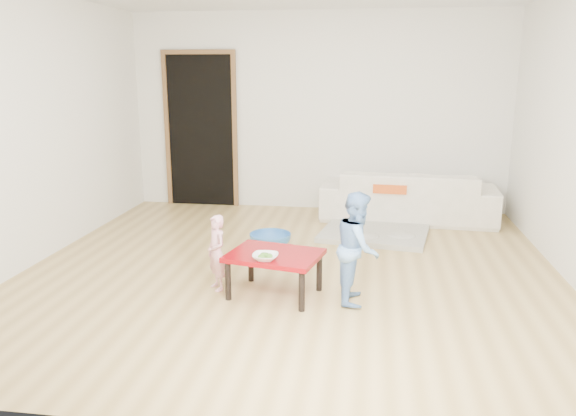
% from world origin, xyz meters
% --- Properties ---
extents(floor, '(5.00, 5.00, 0.01)m').
position_xyz_m(floor, '(0.00, 0.00, 0.00)').
color(floor, '#A68547').
rests_on(floor, ground).
extents(back_wall, '(5.00, 0.02, 2.60)m').
position_xyz_m(back_wall, '(0.00, 2.50, 1.30)').
color(back_wall, white).
rests_on(back_wall, floor).
extents(left_wall, '(0.02, 5.00, 2.60)m').
position_xyz_m(left_wall, '(-2.50, 0.00, 1.30)').
color(left_wall, white).
rests_on(left_wall, floor).
extents(doorway, '(1.02, 0.08, 2.11)m').
position_xyz_m(doorway, '(-1.60, 2.48, 1.02)').
color(doorway, brown).
rests_on(doorway, back_wall).
extents(sofa, '(2.20, 0.98, 0.63)m').
position_xyz_m(sofa, '(1.20, 2.05, 0.31)').
color(sofa, white).
rests_on(sofa, floor).
extents(cushion, '(0.42, 0.38, 0.11)m').
position_xyz_m(cushion, '(0.97, 1.79, 0.47)').
color(cushion, '#E05518').
rests_on(cushion, sofa).
extents(red_table, '(0.84, 0.70, 0.37)m').
position_xyz_m(red_table, '(-0.05, -0.64, 0.19)').
color(red_table, maroon).
rests_on(red_table, floor).
extents(bowl, '(0.21, 0.21, 0.05)m').
position_xyz_m(bowl, '(-0.09, -0.82, 0.40)').
color(bowl, white).
rests_on(bowl, red_table).
extents(broccoli, '(0.12, 0.12, 0.06)m').
position_xyz_m(broccoli, '(-0.09, -0.82, 0.40)').
color(broccoli, '#2D5919').
rests_on(broccoli, red_table).
extents(child_pink, '(0.27, 0.29, 0.66)m').
position_xyz_m(child_pink, '(-0.56, -0.58, 0.33)').
color(child_pink, '#F46F85').
rests_on(child_pink, floor).
extents(child_blue, '(0.35, 0.45, 0.91)m').
position_xyz_m(child_blue, '(0.64, -0.66, 0.46)').
color(child_blue, '#5B8DD3').
rests_on(child_blue, floor).
extents(basin, '(0.45, 0.45, 0.14)m').
position_xyz_m(basin, '(-0.32, 0.68, 0.07)').
color(basin, '#2F6CB4').
rests_on(basin, floor).
extents(blanket, '(1.31, 1.15, 0.06)m').
position_xyz_m(blanket, '(0.79, 1.24, 0.03)').
color(blanket, '#BAB8A4').
rests_on(blanket, floor).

